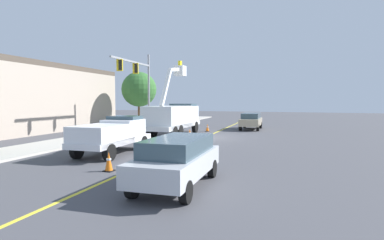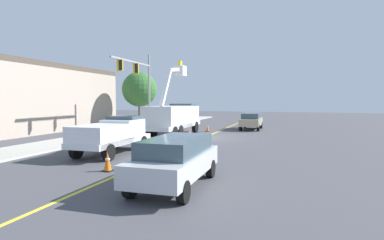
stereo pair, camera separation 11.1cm
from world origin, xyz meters
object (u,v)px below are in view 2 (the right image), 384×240
(traffic_cone_mid_rear, at_px, (190,134))
(traffic_cone_trailing, at_px, (208,128))
(passing_minivan, at_px, (251,120))
(traffic_signal_mast, at_px, (140,78))
(utility_bucket_truck, at_px, (174,117))
(traffic_cone_mid_front, at_px, (162,142))
(trailing_sedan, at_px, (176,158))
(traffic_cone_leading, at_px, (108,162))
(service_pickup_truck, at_px, (111,134))

(traffic_cone_mid_rear, bearing_deg, traffic_cone_trailing, 5.68)
(passing_minivan, bearing_deg, traffic_signal_mast, 119.63)
(utility_bucket_truck, relative_size, traffic_cone_mid_rear, 10.54)
(traffic_cone_mid_rear, height_order, traffic_signal_mast, traffic_signal_mast)
(traffic_cone_trailing, bearing_deg, traffic_cone_mid_rear, -174.32)
(traffic_cone_mid_rear, height_order, traffic_cone_trailing, traffic_cone_mid_rear)
(utility_bucket_truck, bearing_deg, traffic_signal_mast, 63.42)
(traffic_cone_mid_front, height_order, traffic_cone_trailing, traffic_cone_mid_front)
(traffic_cone_mid_rear, distance_m, traffic_cone_trailing, 6.33)
(passing_minivan, distance_m, traffic_signal_mast, 12.06)
(trailing_sedan, bearing_deg, traffic_signal_mast, 33.98)
(trailing_sedan, relative_size, traffic_cone_leading, 5.98)
(traffic_cone_leading, relative_size, traffic_cone_trailing, 1.17)
(passing_minivan, xyz_separation_m, traffic_cone_trailing, (-3.62, 3.54, -0.63))
(trailing_sedan, height_order, traffic_cone_leading, trailing_sedan)
(traffic_cone_mid_rear, distance_m, traffic_signal_mast, 9.44)
(utility_bucket_truck, relative_size, service_pickup_truck, 1.46)
(utility_bucket_truck, bearing_deg, passing_minivan, -33.19)
(service_pickup_truck, bearing_deg, traffic_cone_leading, -146.68)
(trailing_sedan, distance_m, traffic_cone_mid_front, 8.73)
(passing_minivan, distance_m, traffic_cone_leading, 21.44)
(passing_minivan, relative_size, traffic_cone_mid_rear, 6.20)
(traffic_cone_trailing, bearing_deg, traffic_signal_mast, 107.45)
(service_pickup_truck, xyz_separation_m, traffic_cone_leading, (-3.66, -2.40, -0.71))
(traffic_cone_mid_front, distance_m, traffic_cone_mid_rear, 4.93)
(service_pickup_truck, height_order, traffic_cone_trailing, service_pickup_truck)
(traffic_cone_mid_rear, bearing_deg, traffic_signal_mast, 58.00)
(service_pickup_truck, bearing_deg, utility_bucket_truck, 3.81)
(passing_minivan, bearing_deg, traffic_cone_mid_front, 169.14)
(traffic_cone_leading, height_order, traffic_cone_mid_rear, traffic_cone_leading)
(passing_minivan, height_order, traffic_cone_leading, passing_minivan)
(passing_minivan, relative_size, trailing_sedan, 1.00)
(trailing_sedan, bearing_deg, passing_minivan, 3.80)
(utility_bucket_truck, bearing_deg, traffic_cone_leading, -167.17)
(passing_minivan, relative_size, traffic_cone_mid_front, 5.80)
(traffic_cone_leading, bearing_deg, traffic_signal_mast, 26.10)
(utility_bucket_truck, distance_m, passing_minivan, 9.49)
(utility_bucket_truck, bearing_deg, traffic_cone_mid_front, -161.36)
(traffic_cone_leading, distance_m, traffic_signal_mast, 18.15)
(traffic_cone_leading, bearing_deg, traffic_cone_trailing, 4.56)
(traffic_cone_trailing, bearing_deg, trailing_sedan, -165.00)
(trailing_sedan, bearing_deg, traffic_cone_trailing, 15.00)
(service_pickup_truck, distance_m, traffic_cone_mid_front, 3.37)
(passing_minivan, bearing_deg, traffic_cone_mid_rear, 163.61)
(passing_minivan, bearing_deg, traffic_cone_trailing, 135.58)
(traffic_cone_mid_rear, bearing_deg, traffic_cone_mid_front, -179.22)
(service_pickup_truck, relative_size, traffic_signal_mast, 0.74)
(passing_minivan, height_order, traffic_signal_mast, traffic_signal_mast)
(traffic_cone_mid_rear, relative_size, traffic_signal_mast, 0.10)
(traffic_cone_mid_front, height_order, traffic_cone_mid_rear, traffic_cone_mid_front)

